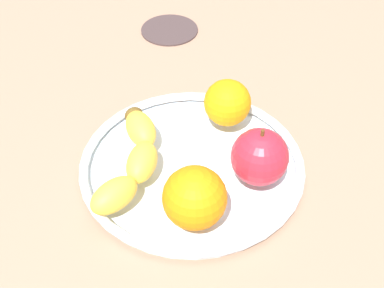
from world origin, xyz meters
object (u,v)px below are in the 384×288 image
orange_front_right (191,198)px  ambient_coaster (170,29)px  apple (260,157)px  fruit_bowl (192,165)px  banana (133,158)px  orange_back_right (227,103)px

orange_front_right → ambient_coaster: bearing=3.3°
apple → ambient_coaster: (37.28, 11.06, -5.09)cm
fruit_bowl → ambient_coaster: fruit_bowl is taller
banana → orange_back_right: bearing=-41.2°
fruit_bowl → orange_front_right: size_ratio=3.94×
fruit_bowl → apple: size_ratio=3.69×
banana → orange_back_right: size_ratio=2.98×
apple → orange_front_right: 10.70cm
banana → orange_front_right: orange_front_right is taller
banana → ambient_coaster: banana is taller
orange_front_right → apple: bearing=-53.1°
apple → orange_front_right: size_ratio=1.07×
banana → orange_front_right: size_ratio=2.59×
banana → apple: (-1.94, -15.62, 1.73)cm
banana → apple: 15.83cm
apple → orange_front_right: apple is taller
orange_back_right → ambient_coaster: size_ratio=0.65×
orange_front_right → ambient_coaster: (43.70, 2.51, -5.23)cm
apple → ambient_coaster: bearing=16.5°
apple → ambient_coaster: 39.22cm
apple → orange_back_right: size_ratio=1.23×
fruit_bowl → orange_front_right: 10.64cm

